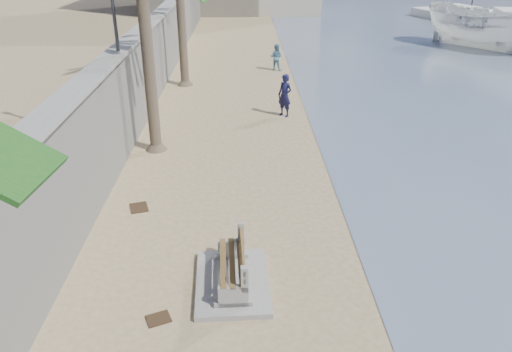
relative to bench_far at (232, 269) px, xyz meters
name	(u,v)px	position (x,y,z in m)	size (l,w,h in m)	color
seawall	(156,56)	(-4.08, 16.21, 1.31)	(0.45, 70.00, 3.50)	gray
wall_cap	(153,19)	(-4.08, 16.21, 3.11)	(0.80, 70.00, 0.12)	gray
bench_far	(232,269)	(0.00, 0.00, 0.00)	(1.74, 2.47, 1.00)	gray
person_a	(285,92)	(2.10, 11.86, 0.63)	(0.77, 0.52, 2.13)	#131436
person_b	(276,56)	(2.25, 20.34, 0.41)	(0.82, 0.63, 1.69)	teal
boat_cruiser	(489,25)	(17.37, 26.10, 1.24)	(3.53, 3.63, 4.15)	silver
yacht_near	(505,21)	(23.85, 36.50, -0.09)	(9.60, 2.69, 1.50)	silver
yacht_far	(453,17)	(20.10, 39.07, -0.09)	(9.21, 2.58, 1.50)	silver
sailboat_west	(470,17)	(21.93, 39.63, -0.09)	(5.61, 5.19, 9.73)	silver
debris_c	(139,208)	(-2.79, 3.64, -0.42)	(0.62, 0.49, 0.03)	#382616
debris_d	(159,319)	(-1.51, -1.10, -0.42)	(0.48, 0.39, 0.03)	#382616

